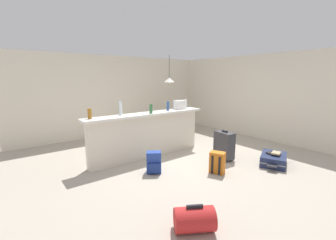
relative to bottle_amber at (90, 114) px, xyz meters
name	(u,v)px	position (x,y,z in m)	size (l,w,h in m)	color
ground_plane	(180,159)	(1.82, -0.60, -1.16)	(13.00, 13.00, 0.05)	#ADA393
wall_back	(120,95)	(1.82, 2.45, 0.11)	(6.60, 0.10, 2.50)	silver
wall_right	(249,96)	(4.87, -0.30, 0.11)	(0.10, 6.00, 2.50)	silver
partition_half_wall	(148,136)	(1.28, -0.07, -0.64)	(2.80, 0.20, 0.98)	silver
bar_countertop	(148,114)	(1.28, -0.07, -0.13)	(2.96, 0.40, 0.05)	white
bottle_amber	(90,114)	(0.00, 0.00, 0.00)	(0.07, 0.07, 0.20)	#9E661E
bottle_clear	(121,108)	(0.67, 0.02, 0.05)	(0.07, 0.07, 0.30)	silver
bottle_green	(151,109)	(1.32, -0.15, 0.00)	(0.07, 0.07, 0.20)	#2D6B38
bottle_blue	(168,106)	(1.89, -0.04, 0.01)	(0.06, 0.06, 0.22)	#284C89
bottle_white	(186,104)	(2.51, 0.01, 0.02)	(0.06, 0.06, 0.24)	silver
grocery_bag	(180,105)	(2.27, -0.03, 0.01)	(0.26, 0.18, 0.22)	silver
dining_table	(171,115)	(2.94, 1.18, -0.49)	(1.10, 0.80, 0.74)	brown
dining_chair_near_partition	(181,123)	(2.83, 0.58, -0.62)	(0.44, 0.44, 0.93)	black
pendant_lamp	(169,80)	(2.89, 1.21, 0.62)	(0.34, 0.34, 0.86)	black
suitcase_flat_navy	(273,159)	(3.15, -2.11, -1.03)	(0.89, 0.73, 0.22)	#1E284C
suitcase_upright_charcoal	(224,145)	(2.55, -1.26, -0.81)	(0.28, 0.46, 0.67)	#38383D
backpack_blue	(154,163)	(0.88, -0.91, -0.93)	(0.34, 0.33, 0.42)	#233D93
backpack_orange	(217,163)	(1.86, -1.66, -0.93)	(0.31, 0.33, 0.42)	orange
duffel_bag_red	(194,219)	(0.33, -2.61, -0.98)	(0.57, 0.50, 0.34)	red
book_stack	(274,153)	(3.15, -2.11, -0.88)	(0.26, 0.29, 0.06)	black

